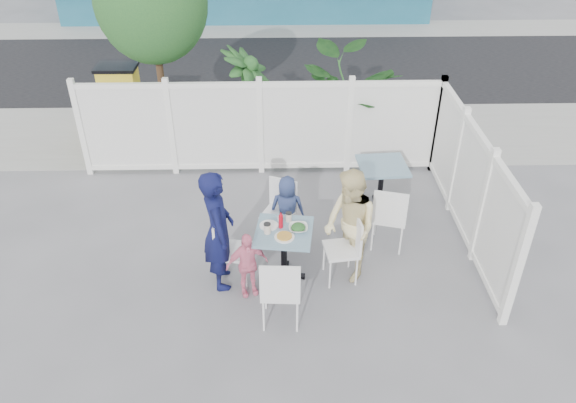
{
  "coord_description": "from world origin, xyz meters",
  "views": [
    {
      "loc": [
        0.36,
        -5.89,
        4.86
      ],
      "look_at": [
        0.5,
        0.08,
        0.9
      ],
      "focal_mm": 35.0,
      "sensor_mm": 36.0,
      "label": 1
    }
  ],
  "objects_px": {
    "toddler": "(247,264)",
    "utility_cabinet": "(122,101)",
    "main_table": "(284,241)",
    "chair_back": "(280,206)",
    "boy": "(287,209)",
    "chair_right": "(347,244)",
    "chair_left": "(228,245)",
    "spare_table": "(382,174)",
    "chair_near": "(281,288)",
    "man": "(218,230)",
    "woman": "(350,226)"
  },
  "relations": [
    {
      "from": "chair_left",
      "to": "boy",
      "type": "height_order",
      "value": "boy"
    },
    {
      "from": "chair_left",
      "to": "main_table",
      "type": "bearing_deg",
      "value": 99.47
    },
    {
      "from": "woman",
      "to": "boy",
      "type": "distance_m",
      "value": 1.13
    },
    {
      "from": "chair_left",
      "to": "chair_right",
      "type": "bearing_deg",
      "value": 97.76
    },
    {
      "from": "main_table",
      "to": "chair_right",
      "type": "bearing_deg",
      "value": -1.7
    },
    {
      "from": "utility_cabinet",
      "to": "chair_back",
      "type": "height_order",
      "value": "utility_cabinet"
    },
    {
      "from": "boy",
      "to": "chair_left",
      "type": "bearing_deg",
      "value": 54.83
    },
    {
      "from": "main_table",
      "to": "man",
      "type": "bearing_deg",
      "value": -174.9
    },
    {
      "from": "chair_right",
      "to": "chair_near",
      "type": "height_order",
      "value": "chair_near"
    },
    {
      "from": "utility_cabinet",
      "to": "woman",
      "type": "distance_m",
      "value": 5.72
    },
    {
      "from": "toddler",
      "to": "chair_left",
      "type": "bearing_deg",
      "value": 114.75
    },
    {
      "from": "spare_table",
      "to": "chair_near",
      "type": "bearing_deg",
      "value": -122.05
    },
    {
      "from": "spare_table",
      "to": "toddler",
      "type": "height_order",
      "value": "toddler"
    },
    {
      "from": "spare_table",
      "to": "woman",
      "type": "height_order",
      "value": "woman"
    },
    {
      "from": "main_table",
      "to": "woman",
      "type": "xyz_separation_m",
      "value": [
        0.82,
        0.04,
        0.19
      ]
    },
    {
      "from": "main_table",
      "to": "chair_back",
      "type": "bearing_deg",
      "value": 92.46
    },
    {
      "from": "man",
      "to": "woman",
      "type": "xyz_separation_m",
      "value": [
        1.62,
        0.11,
        -0.05
      ]
    },
    {
      "from": "spare_table",
      "to": "boy",
      "type": "relative_size",
      "value": 0.75
    },
    {
      "from": "man",
      "to": "toddler",
      "type": "distance_m",
      "value": 0.55
    },
    {
      "from": "man",
      "to": "boy",
      "type": "height_order",
      "value": "man"
    },
    {
      "from": "man",
      "to": "woman",
      "type": "distance_m",
      "value": 1.62
    },
    {
      "from": "utility_cabinet",
      "to": "main_table",
      "type": "relative_size",
      "value": 1.6
    },
    {
      "from": "chair_right",
      "to": "woman",
      "type": "relative_size",
      "value": 0.61
    },
    {
      "from": "utility_cabinet",
      "to": "chair_back",
      "type": "bearing_deg",
      "value": -49.12
    },
    {
      "from": "woman",
      "to": "chair_back",
      "type": "bearing_deg",
      "value": -156.39
    },
    {
      "from": "main_table",
      "to": "chair_near",
      "type": "relative_size",
      "value": 0.79
    },
    {
      "from": "main_table",
      "to": "chair_left",
      "type": "relative_size",
      "value": 0.84
    },
    {
      "from": "chair_left",
      "to": "man",
      "type": "distance_m",
      "value": 0.29
    },
    {
      "from": "utility_cabinet",
      "to": "chair_left",
      "type": "xyz_separation_m",
      "value": [
        2.27,
        -4.33,
        -0.09
      ]
    },
    {
      "from": "chair_back",
      "to": "man",
      "type": "relative_size",
      "value": 0.56
    },
    {
      "from": "chair_back",
      "to": "woman",
      "type": "relative_size",
      "value": 0.6
    },
    {
      "from": "boy",
      "to": "chair_right",
      "type": "bearing_deg",
      "value": 137.46
    },
    {
      "from": "boy",
      "to": "spare_table",
      "type": "bearing_deg",
      "value": -145.12
    },
    {
      "from": "woman",
      "to": "man",
      "type": "bearing_deg",
      "value": -109.02
    },
    {
      "from": "main_table",
      "to": "chair_back",
      "type": "relative_size",
      "value": 0.86
    },
    {
      "from": "chair_back",
      "to": "chair_right",
      "type": "bearing_deg",
      "value": 157.65
    },
    {
      "from": "chair_left",
      "to": "man",
      "type": "height_order",
      "value": "man"
    },
    {
      "from": "boy",
      "to": "toddler",
      "type": "relative_size",
      "value": 1.1
    },
    {
      "from": "utility_cabinet",
      "to": "chair_back",
      "type": "distance_m",
      "value": 4.54
    },
    {
      "from": "toddler",
      "to": "utility_cabinet",
      "type": "bearing_deg",
      "value": 100.85
    },
    {
      "from": "spare_table",
      "to": "chair_right",
      "type": "distance_m",
      "value": 1.76
    },
    {
      "from": "chair_left",
      "to": "chair_right",
      "type": "distance_m",
      "value": 1.5
    },
    {
      "from": "woman",
      "to": "chair_right",
      "type": "bearing_deg",
      "value": -42.96
    },
    {
      "from": "main_table",
      "to": "man",
      "type": "distance_m",
      "value": 0.84
    },
    {
      "from": "man",
      "to": "woman",
      "type": "relative_size",
      "value": 1.07
    },
    {
      "from": "chair_back",
      "to": "man",
      "type": "distance_m",
      "value": 1.23
    },
    {
      "from": "chair_near",
      "to": "woman",
      "type": "relative_size",
      "value": 0.65
    },
    {
      "from": "chair_near",
      "to": "boy",
      "type": "xyz_separation_m",
      "value": [
        0.11,
        1.7,
        -0.08
      ]
    },
    {
      "from": "chair_back",
      "to": "utility_cabinet",
      "type": "bearing_deg",
      "value": -25.65
    },
    {
      "from": "chair_left",
      "to": "toddler",
      "type": "bearing_deg",
      "value": 50.51
    }
  ]
}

